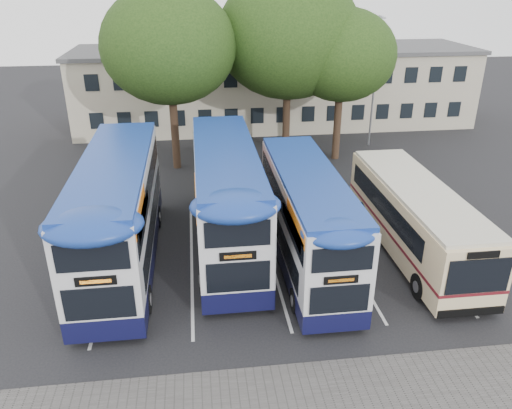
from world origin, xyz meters
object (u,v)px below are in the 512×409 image
at_px(tree_right, 342,55).
at_px(bus_single, 414,215).
at_px(bus_dd_right, 307,215).
at_px(lamp_post, 375,76).
at_px(tree_left, 169,46).
at_px(bus_dd_mid, 226,194).
at_px(bus_dd_left, 119,208).
at_px(tree_mid, 288,36).

height_order(tree_right, bus_single, tree_right).
height_order(bus_dd_right, bus_single, bus_dd_right).
distance_m(lamp_post, bus_single, 15.97).
height_order(tree_left, bus_dd_mid, tree_left).
distance_m(bus_dd_left, bus_dd_mid, 4.71).
bearing_deg(tree_left, lamp_post, 12.13).
distance_m(tree_right, bus_dd_mid, 14.60).
xyz_separation_m(bus_dd_right, bus_single, (5.06, 0.54, -0.55)).
height_order(lamp_post, bus_dd_right, lamp_post).
distance_m(tree_left, bus_dd_mid, 12.16).
bearing_deg(tree_right, tree_left, -177.45).
xyz_separation_m(lamp_post, tree_mid, (-6.51, -1.18, 2.86)).
distance_m(tree_mid, bus_dd_right, 15.78).
distance_m(bus_dd_left, bus_single, 12.97).
bearing_deg(bus_dd_mid, tree_left, 103.28).
relative_size(bus_dd_right, bus_single, 0.96).
bearing_deg(bus_dd_right, tree_left, 114.36).
relative_size(lamp_post, bus_dd_mid, 0.80).
bearing_deg(bus_dd_mid, bus_dd_left, -168.15).
height_order(tree_mid, bus_single, tree_mid).
relative_size(lamp_post, tree_left, 0.81).
bearing_deg(bus_single, bus_dd_mid, 169.71).
bearing_deg(lamp_post, tree_mid, -169.74).
bearing_deg(tree_mid, bus_single, -76.90).
bearing_deg(bus_dd_left, bus_dd_mid, 11.85).
relative_size(tree_mid, bus_dd_right, 1.17).
xyz_separation_m(bus_dd_mid, bus_dd_right, (3.26, -2.05, -0.26)).
bearing_deg(lamp_post, bus_dd_right, -117.64).
bearing_deg(tree_left, tree_mid, 13.72).
height_order(lamp_post, bus_dd_mid, lamp_post).
height_order(bus_dd_left, bus_dd_right, bus_dd_left).
xyz_separation_m(tree_mid, tree_right, (3.24, -1.37, -1.04)).
bearing_deg(tree_mid, tree_right, -22.86).
xyz_separation_m(bus_dd_mid, bus_single, (8.32, -1.51, -0.81)).
relative_size(bus_dd_left, bus_dd_right, 1.12).
xyz_separation_m(lamp_post, bus_dd_mid, (-11.55, -13.78, -2.48)).
bearing_deg(bus_dd_right, bus_single, 6.12).
height_order(lamp_post, bus_single, lamp_post).
relative_size(tree_left, bus_dd_right, 1.09).
height_order(tree_left, bus_dd_left, tree_left).
relative_size(bus_dd_mid, bus_dd_right, 1.11).
height_order(tree_left, bus_single, tree_left).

